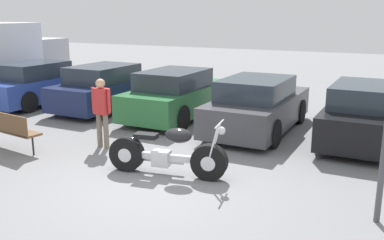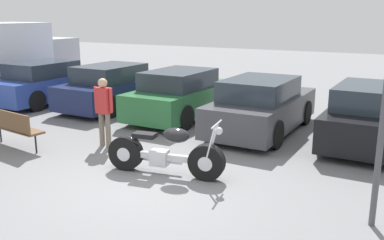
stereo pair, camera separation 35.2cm
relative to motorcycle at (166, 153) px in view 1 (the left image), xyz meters
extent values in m
plane|color=slate|center=(0.01, -0.58, -0.44)|extent=(60.00, 60.00, 0.00)
cylinder|color=black|center=(0.84, 0.15, -0.10)|extent=(0.71, 0.32, 0.69)
cylinder|color=silver|center=(0.84, 0.15, -0.10)|extent=(0.31, 0.26, 0.27)
cylinder|color=black|center=(-0.80, -0.14, -0.10)|extent=(0.71, 0.32, 0.69)
cylinder|color=silver|center=(-0.80, -0.14, -0.10)|extent=(0.31, 0.26, 0.27)
cube|color=silver|center=(0.02, 0.00, -0.08)|extent=(1.27, 0.33, 0.12)
cube|color=silver|center=(-0.09, -0.02, -0.11)|extent=(0.38, 0.30, 0.30)
ellipsoid|color=black|center=(0.25, 0.04, 0.37)|extent=(0.57, 0.42, 0.28)
cube|color=black|center=(-0.39, -0.07, 0.31)|extent=(0.48, 0.31, 0.09)
ellipsoid|color=black|center=(-0.75, -0.14, 0.16)|extent=(0.51, 0.28, 0.20)
cylinder|color=silver|center=(0.95, 0.07, 0.28)|extent=(0.22, 0.07, 0.75)
cylinder|color=silver|center=(0.92, 0.25, 0.28)|extent=(0.22, 0.07, 0.75)
cylinder|color=silver|center=(1.02, 0.18, 0.65)|extent=(0.14, 0.62, 0.03)
sphere|color=silver|center=(1.06, 0.18, 0.53)|extent=(0.15, 0.15, 0.15)
cylinder|color=silver|center=(-0.35, 0.08, -0.22)|extent=(1.27, 0.30, 0.08)
cube|color=#2D479E|center=(-7.33, 3.93, 0.10)|extent=(1.73, 4.13, 0.75)
cube|color=#28333D|center=(-7.33, 3.69, 0.73)|extent=(1.52, 2.15, 0.51)
cylinder|color=black|center=(-8.14, 5.21, -0.10)|extent=(0.20, 0.67, 0.67)
cylinder|color=black|center=(-6.53, 5.21, -0.10)|extent=(0.20, 0.67, 0.67)
cylinder|color=black|center=(-6.53, 2.65, -0.10)|extent=(0.20, 0.67, 0.67)
cube|color=#19234C|center=(-4.71, 4.35, 0.10)|extent=(1.73, 4.13, 0.75)
cube|color=#28333D|center=(-4.71, 4.10, 0.73)|extent=(1.52, 2.15, 0.51)
cylinder|color=black|center=(-5.51, 5.63, -0.10)|extent=(0.20, 0.67, 0.67)
cylinder|color=black|center=(-3.91, 5.63, -0.10)|extent=(0.20, 0.67, 0.67)
cylinder|color=black|center=(-5.51, 3.07, -0.10)|extent=(0.20, 0.67, 0.67)
cylinder|color=black|center=(-3.91, 3.07, -0.10)|extent=(0.20, 0.67, 0.67)
cube|color=#286B38|center=(-2.09, 4.29, 0.10)|extent=(1.73, 4.13, 0.75)
cube|color=#28333D|center=(-2.09, 4.04, 0.73)|extent=(1.52, 2.15, 0.51)
cylinder|color=black|center=(-2.89, 5.57, -0.10)|extent=(0.20, 0.67, 0.67)
cylinder|color=black|center=(-1.29, 5.57, -0.10)|extent=(0.20, 0.67, 0.67)
cylinder|color=black|center=(-2.89, 3.01, -0.10)|extent=(0.20, 0.67, 0.67)
cylinder|color=black|center=(-1.29, 3.01, -0.10)|extent=(0.20, 0.67, 0.67)
cube|color=#3D3D42|center=(0.53, 3.90, 0.10)|extent=(1.73, 4.13, 0.75)
cube|color=#28333D|center=(0.53, 3.65, 0.73)|extent=(1.52, 2.15, 0.51)
cylinder|color=black|center=(-0.27, 5.18, -0.10)|extent=(0.20, 0.67, 0.67)
cylinder|color=black|center=(1.33, 5.18, -0.10)|extent=(0.20, 0.67, 0.67)
cylinder|color=black|center=(-0.27, 2.62, -0.10)|extent=(0.20, 0.67, 0.67)
cylinder|color=black|center=(1.33, 2.62, -0.10)|extent=(0.20, 0.67, 0.67)
cube|color=black|center=(3.15, 4.18, 0.10)|extent=(1.73, 4.13, 0.75)
cube|color=#28333D|center=(3.15, 3.93, 0.73)|extent=(1.52, 2.15, 0.51)
cylinder|color=black|center=(2.35, 5.46, -0.10)|extent=(0.20, 0.67, 0.67)
cylinder|color=black|center=(2.35, 2.89, -0.10)|extent=(0.20, 0.67, 0.67)
cube|color=#B2B2B7|center=(-10.08, 6.52, 0.81)|extent=(2.19, 1.51, 1.55)
cylinder|color=black|center=(-11.14, 6.52, 0.02)|extent=(0.24, 0.91, 0.91)
cylinder|color=black|center=(-9.03, 6.52, 0.02)|extent=(0.24, 0.91, 0.91)
cube|color=brown|center=(-3.90, -0.21, 0.01)|extent=(1.69, 0.61, 0.05)
cube|color=brown|center=(-3.92, -0.39, 0.23)|extent=(1.64, 0.25, 0.44)
cylinder|color=black|center=(-3.18, -0.30, -0.21)|extent=(0.04, 0.04, 0.45)
cylinder|color=#726656|center=(-2.28, 0.85, -0.04)|extent=(0.12, 0.12, 0.79)
cylinder|color=#726656|center=(-2.09, 0.85, -0.04)|extent=(0.12, 0.12, 0.79)
cube|color=red|center=(-2.18, 0.85, 0.65)|extent=(0.34, 0.20, 0.59)
cylinder|color=red|center=(-2.40, 0.85, 0.68)|extent=(0.08, 0.08, 0.55)
cylinder|color=red|center=(-1.96, 0.85, 0.68)|extent=(0.08, 0.08, 0.55)
sphere|color=tan|center=(-2.18, 0.85, 1.05)|extent=(0.21, 0.21, 0.21)
camera|label=1|loc=(3.95, -6.66, 2.56)|focal=40.00mm
camera|label=2|loc=(4.26, -6.49, 2.56)|focal=40.00mm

